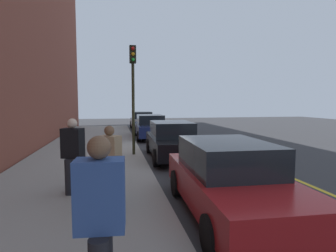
{
  "coord_description": "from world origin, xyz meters",
  "views": [
    {
      "loc": [
        12.33,
        -2.14,
        2.32
      ],
      "look_at": [
        1.12,
        0.04,
        1.34
      ],
      "focal_mm": 29.47,
      "sensor_mm": 36.0,
      "label": 1
    }
  ],
  "objects": [
    {
      "name": "ground_plane",
      "position": [
        0.0,
        0.0,
        0.0
      ],
      "size": [
        56.0,
        56.0,
        0.0
      ],
      "primitive_type": "plane",
      "color": "#333335"
    },
    {
      "name": "sidewalk",
      "position": [
        0.0,
        -3.3,
        0.07
      ],
      "size": [
        28.0,
        4.6,
        0.15
      ],
      "primitive_type": "cube",
      "color": "gray",
      "rests_on": "ground"
    },
    {
      "name": "lane_stripe_centre",
      "position": [
        0.0,
        3.2,
        0.0
      ],
      "size": [
        28.0,
        0.14,
        0.01
      ],
      "primitive_type": "cube",
      "color": "gold",
      "rests_on": "ground"
    },
    {
      "name": "parked_car_silver",
      "position": [
        -11.64,
        0.19,
        0.76
      ],
      "size": [
        4.11,
        1.91,
        1.51
      ],
      "color": "black",
      "rests_on": "ground"
    },
    {
      "name": "parked_car_navy",
      "position": [
        -5.41,
        0.13,
        0.76
      ],
      "size": [
        4.77,
        1.98,
        1.51
      ],
      "color": "black",
      "rests_on": "ground"
    },
    {
      "name": "parked_car_black",
      "position": [
        1.2,
        0.2,
        0.76
      ],
      "size": [
        4.47,
        1.99,
        1.51
      ],
      "color": "black",
      "rests_on": "ground"
    },
    {
      "name": "parked_car_red",
      "position": [
        7.13,
        0.15,
        0.76
      ],
      "size": [
        4.46,
        2.0,
        1.51
      ],
      "color": "black",
      "rests_on": "ground"
    },
    {
      "name": "pedestrian_tan_coat",
      "position": [
        6.32,
        -2.26,
        1.04
      ],
      "size": [
        0.49,
        0.53,
        1.67
      ],
      "color": "black",
      "rests_on": "sidewalk"
    },
    {
      "name": "pedestrian_black_coat",
      "position": [
        5.48,
        -3.14,
        1.1
      ],
      "size": [
        0.56,
        0.56,
        1.79
      ],
      "color": "black",
      "rests_on": "sidewalk"
    },
    {
      "name": "pedestrian_blue_coat",
      "position": [
        9.52,
        -2.3,
        1.13
      ],
      "size": [
        0.61,
        0.52,
        1.84
      ],
      "color": "black",
      "rests_on": "sidewalk"
    },
    {
      "name": "traffic_light_pole",
      "position": [
        0.86,
        -1.38,
        3.17
      ],
      "size": [
        0.35,
        0.26,
        4.47
      ],
      "color": "#2D2D19",
      "rests_on": "sidewalk"
    },
    {
      "name": "rolling_suitcase",
      "position": [
        6.77,
        -2.37,
        0.43
      ],
      "size": [
        0.34,
        0.22,
        0.91
      ],
      "color": "#471E19",
      "rests_on": "sidewalk"
    }
  ]
}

